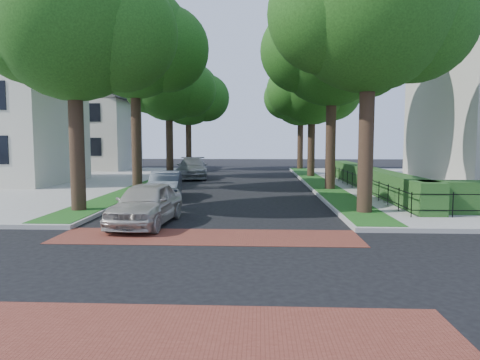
# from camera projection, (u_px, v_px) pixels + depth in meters

# --- Properties ---
(ground) EXTENTS (120.00, 120.00, 0.00)m
(ground) POSITION_uv_depth(u_px,v_px,m) (190.00, 269.00, 9.46)
(ground) COLOR black
(ground) RESTS_ON ground
(crosswalk_far) EXTENTS (9.00, 2.20, 0.01)m
(crosswalk_far) POSITION_uv_depth(u_px,v_px,m) (207.00, 237.00, 12.65)
(crosswalk_far) COLOR maroon
(crosswalk_far) RESTS_ON ground
(crosswalk_near) EXTENTS (9.00, 2.20, 0.01)m
(crosswalk_near) POSITION_uv_depth(u_px,v_px,m) (154.00, 333.00, 6.28)
(crosswalk_near) COLOR maroon
(crosswalk_near) RESTS_ON ground
(grass_strip_ne) EXTENTS (1.60, 29.80, 0.02)m
(grass_strip_ne) POSITION_uv_depth(u_px,v_px,m) (318.00, 182.00, 28.20)
(grass_strip_ne) COLOR #1E4F16
(grass_strip_ne) RESTS_ON sidewalk_ne
(grass_strip_nw) EXTENTS (1.60, 29.80, 0.02)m
(grass_strip_nw) POSITION_uv_depth(u_px,v_px,m) (156.00, 181.00, 28.70)
(grass_strip_nw) COLOR #1E4F16
(grass_strip_nw) RESTS_ON sidewalk_nw
(tree_right_near) EXTENTS (7.75, 6.67, 10.66)m
(tree_right_near) POSITION_uv_depth(u_px,v_px,m) (371.00, 10.00, 15.72)
(tree_right_near) COLOR black
(tree_right_near) RESTS_ON sidewalk_ne
(tree_right_mid) EXTENTS (8.25, 7.09, 11.22)m
(tree_right_mid) POSITION_uv_depth(u_px,v_px,m) (334.00, 48.00, 23.66)
(tree_right_mid) COLOR black
(tree_right_mid) RESTS_ON sidewalk_ne
(tree_right_far) EXTENTS (7.25, 6.23, 9.74)m
(tree_right_far) POSITION_uv_depth(u_px,v_px,m) (313.00, 88.00, 32.69)
(tree_right_far) COLOR black
(tree_right_far) RESTS_ON sidewalk_ne
(tree_right_back) EXTENTS (7.50, 6.45, 10.20)m
(tree_right_back) POSITION_uv_depth(u_px,v_px,m) (302.00, 96.00, 41.61)
(tree_right_back) COLOR black
(tree_right_back) RESTS_ON sidewalk_ne
(tree_left_near) EXTENTS (7.50, 6.45, 10.20)m
(tree_left_near) POSITION_uv_depth(u_px,v_px,m) (78.00, 24.00, 16.25)
(tree_left_near) COLOR black
(tree_left_near) RESTS_ON sidewalk_nw
(tree_left_mid) EXTENTS (8.00, 6.88, 11.48)m
(tree_left_mid) POSITION_uv_depth(u_px,v_px,m) (137.00, 43.00, 24.13)
(tree_left_mid) COLOR black
(tree_left_mid) RESTS_ON sidewalk_nw
(tree_left_far) EXTENTS (7.00, 6.02, 9.86)m
(tree_left_far) POSITION_uv_depth(u_px,v_px,m) (171.00, 86.00, 33.16)
(tree_left_far) COLOR black
(tree_left_far) RESTS_ON sidewalk_nw
(tree_left_back) EXTENTS (7.75, 6.66, 10.44)m
(tree_left_back) POSITION_uv_depth(u_px,v_px,m) (190.00, 95.00, 42.11)
(tree_left_back) COLOR black
(tree_left_back) RESTS_ON sidewalk_nw
(hedge_main_road) EXTENTS (1.00, 18.00, 1.20)m
(hedge_main_road) POSITION_uv_depth(u_px,v_px,m) (369.00, 178.00, 23.97)
(hedge_main_road) COLOR #18471C
(hedge_main_road) RESTS_ON sidewalk_ne
(fence_main_road) EXTENTS (0.06, 18.00, 0.90)m
(fence_main_road) POSITION_uv_depth(u_px,v_px,m) (355.00, 181.00, 24.02)
(fence_main_road) COLOR black
(fence_main_road) RESTS_ON sidewalk_ne
(house_left_far) EXTENTS (10.00, 9.00, 10.14)m
(house_left_far) POSITION_uv_depth(u_px,v_px,m) (85.00, 119.00, 41.55)
(house_left_far) COLOR beige
(house_left_far) RESTS_ON sidewalk_nw
(parked_car_front) EXTENTS (1.98, 4.36, 1.45)m
(parked_car_front) POSITION_uv_depth(u_px,v_px,m) (146.00, 203.00, 14.48)
(parked_car_front) COLOR #AFA99D
(parked_car_front) RESTS_ON ground
(parked_car_middle) EXTENTS (1.95, 4.25, 1.35)m
(parked_car_middle) POSITION_uv_depth(u_px,v_px,m) (165.00, 185.00, 21.17)
(parked_car_middle) COLOR black
(parked_car_middle) RESTS_ON ground
(parked_car_rear) EXTENTS (2.95, 5.79, 1.61)m
(parked_car_rear) POSITION_uv_depth(u_px,v_px,m) (192.00, 168.00, 32.54)
(parked_car_rear) COLOR slate
(parked_car_rear) RESTS_ON ground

